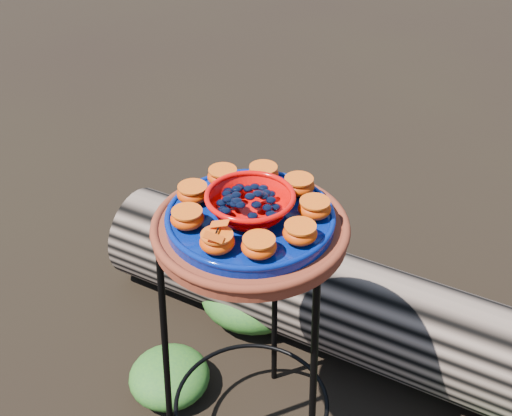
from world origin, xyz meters
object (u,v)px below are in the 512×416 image
(driftwood_log, at_px, (356,309))
(cobalt_plate, at_px, (250,219))
(red_bowl, at_px, (250,205))
(plant_stand, at_px, (251,349))
(terracotta_saucer, at_px, (250,230))

(driftwood_log, bearing_deg, cobalt_plate, -115.50)
(red_bowl, bearing_deg, plant_stand, 0.00)
(plant_stand, relative_size, terracotta_saucer, 1.70)
(plant_stand, bearing_deg, cobalt_plate, 0.00)
(terracotta_saucer, relative_size, red_bowl, 2.33)
(cobalt_plate, relative_size, driftwood_log, 0.21)
(terracotta_saucer, height_order, cobalt_plate, cobalt_plate)
(terracotta_saucer, xyz_separation_m, red_bowl, (0.00, 0.00, 0.06))
(cobalt_plate, relative_size, red_bowl, 2.00)
(terracotta_saucer, bearing_deg, cobalt_plate, 0.00)
(plant_stand, xyz_separation_m, terracotta_saucer, (0.00, 0.00, 0.37))
(plant_stand, height_order, cobalt_plate, cobalt_plate)
(terracotta_saucer, bearing_deg, driftwood_log, 64.50)
(plant_stand, distance_m, terracotta_saucer, 0.37)
(cobalt_plate, xyz_separation_m, driftwood_log, (0.20, 0.42, -0.59))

